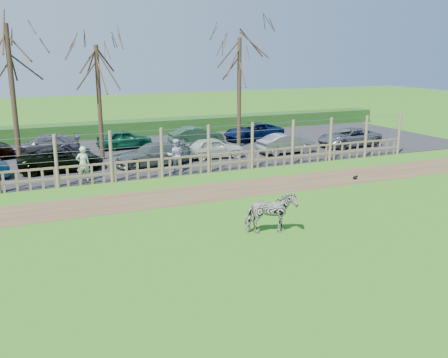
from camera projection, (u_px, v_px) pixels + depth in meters
name	position (u px, v px, depth m)	size (l,w,h in m)	color
ground	(226.00, 227.00, 17.88)	(120.00, 120.00, 0.00)	#518E2D
dirt_strip	(185.00, 195.00, 21.89)	(34.00, 2.80, 0.01)	brown
asphalt	(133.00, 154.00, 30.79)	(44.00, 13.00, 0.04)	#232326
hedge	(111.00, 129.00, 36.90)	(46.00, 2.00, 1.10)	#1E4716
fence	(162.00, 162.00, 24.81)	(30.16, 0.16, 2.50)	brown
tree_left	(10.00, 62.00, 25.15)	(4.80, 4.80, 7.88)	#3D2B1E
tree_mid	(98.00, 75.00, 27.94)	(4.80, 4.80, 6.83)	#3D2B1E
tree_right	(239.00, 66.00, 31.73)	(4.80, 4.80, 7.35)	#3D2B1E
zebra	(270.00, 213.00, 17.11)	(0.79, 1.73, 1.46)	gray
visitor_a	(83.00, 164.00, 23.84)	(0.63, 0.41, 1.72)	#C1E7AC
visitor_b	(175.00, 155.00, 25.87)	(0.84, 0.65, 1.72)	silver
crow	(355.00, 177.00, 24.55)	(0.26, 0.19, 0.21)	black
car_2	(61.00, 159.00, 26.11)	(1.99, 4.32, 1.20)	black
car_3	(152.00, 154.00, 27.43)	(1.68, 4.13, 1.20)	#56615D
car_4	(214.00, 148.00, 29.29)	(1.42, 3.52, 1.20)	silver
car_5	(286.00, 144.00, 30.67)	(1.27, 3.64, 1.20)	slate
car_6	(349.00, 137.00, 32.92)	(1.99, 4.32, 1.20)	#5B5D66
car_9	(45.00, 145.00, 30.28)	(1.68, 4.13, 1.20)	#52515C
car_10	(125.00, 139.00, 32.22)	(1.42, 3.52, 1.20)	#0F5234
car_11	(196.00, 136.00, 33.56)	(1.27, 3.64, 1.20)	#24482F
car_12	(253.00, 132.00, 35.30)	(1.99, 4.32, 1.20)	#071641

